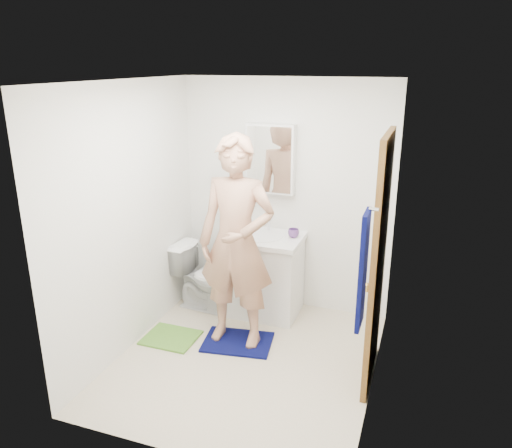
{
  "coord_description": "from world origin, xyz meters",
  "views": [
    {
      "loc": [
        1.36,
        -3.6,
        2.55
      ],
      "look_at": [
        0.01,
        0.25,
        1.2
      ],
      "focal_mm": 35.0,
      "sensor_mm": 36.0,
      "label": 1
    }
  ],
  "objects": [
    {
      "name": "green_rug",
      "position": [
        -0.81,
        0.1,
        0.01
      ],
      "size": [
        0.5,
        0.42,
        0.02
      ],
      "primitive_type": "cube",
      "rotation": [
        0.0,
        0.0,
        -0.01
      ],
      "color": "#5B9632",
      "rests_on": "floor"
    },
    {
      "name": "wall_front",
      "position": [
        0.0,
        -1.21,
        1.2
      ],
      "size": [
        2.2,
        0.02,
        2.4
      ],
      "primitive_type": "cube",
      "color": "white",
      "rests_on": "ground"
    },
    {
      "name": "toothbrush_cup",
      "position": [
        0.15,
        0.98,
        0.89
      ],
      "size": [
        0.13,
        0.13,
        0.09
      ],
      "primitive_type": "imported",
      "rotation": [
        0.0,
        0.0,
        0.21
      ],
      "color": "#623A80",
      "rests_on": "countertop"
    },
    {
      "name": "wall_left",
      "position": [
        -1.11,
        0.0,
        1.2
      ],
      "size": [
        0.02,
        2.4,
        2.4
      ],
      "primitive_type": "cube",
      "color": "white",
      "rests_on": "ground"
    },
    {
      "name": "floor",
      "position": [
        0.0,
        0.0,
        -0.01
      ],
      "size": [
        2.2,
        2.4,
        0.02
      ],
      "primitive_type": "cube",
      "color": "beige",
      "rests_on": "ground"
    },
    {
      "name": "door_knob",
      "position": [
        1.03,
        -0.17,
        0.95
      ],
      "size": [
        0.07,
        0.07,
        0.07
      ],
      "primitive_type": "sphere",
      "color": "gold",
      "rests_on": "door"
    },
    {
      "name": "towel_hook",
      "position": [
        1.07,
        -0.57,
        1.67
      ],
      "size": [
        0.06,
        0.02,
        0.02
      ],
      "primitive_type": "cylinder",
      "rotation": [
        0.0,
        1.57,
        0.0
      ],
      "color": "silver",
      "rests_on": "wall_right"
    },
    {
      "name": "bath_mat",
      "position": [
        -0.17,
        0.23,
        0.01
      ],
      "size": [
        0.69,
        0.54,
        0.02
      ],
      "primitive_type": "cube",
      "rotation": [
        0.0,
        0.0,
        0.15
      ],
      "color": "#070B44",
      "rests_on": "floor"
    },
    {
      "name": "faucet",
      "position": [
        -0.15,
        1.09,
        0.91
      ],
      "size": [
        0.03,
        0.03,
        0.12
      ],
      "primitive_type": "cylinder",
      "color": "silver",
      "rests_on": "countertop"
    },
    {
      "name": "medicine_cabinet",
      "position": [
        -0.15,
        1.14,
        1.6
      ],
      "size": [
        0.5,
        0.12,
        0.7
      ],
      "primitive_type": "cube",
      "color": "white",
      "rests_on": "wall_back"
    },
    {
      "name": "ceiling",
      "position": [
        0.0,
        0.0,
        2.41
      ],
      "size": [
        2.2,
        2.4,
        0.02
      ],
      "primitive_type": "cube",
      "color": "white",
      "rests_on": "ground"
    },
    {
      "name": "toilet",
      "position": [
        -0.74,
        0.79,
        0.35
      ],
      "size": [
        0.73,
        0.46,
        0.71
      ],
      "primitive_type": "imported",
      "rotation": [
        0.0,
        0.0,
        1.48
      ],
      "color": "white",
      "rests_on": "floor"
    },
    {
      "name": "sink_basin",
      "position": [
        -0.15,
        0.91,
        0.84
      ],
      "size": [
        0.4,
        0.4,
        0.03
      ],
      "primitive_type": "cylinder",
      "color": "white",
      "rests_on": "countertop"
    },
    {
      "name": "countertop",
      "position": [
        -0.15,
        0.91,
        0.83
      ],
      "size": [
        0.79,
        0.59,
        0.05
      ],
      "primitive_type": "cube",
      "color": "white",
      "rests_on": "vanity_cabinet"
    },
    {
      "name": "vanity_cabinet",
      "position": [
        -0.15,
        0.91,
        0.4
      ],
      "size": [
        0.75,
        0.55,
        0.8
      ],
      "primitive_type": "cube",
      "color": "white",
      "rests_on": "floor"
    },
    {
      "name": "mirror_panel",
      "position": [
        -0.15,
        1.08,
        1.6
      ],
      "size": [
        0.46,
        0.01,
        0.66
      ],
      "primitive_type": "cube",
      "color": "white",
      "rests_on": "wall_back"
    },
    {
      "name": "soap_dispenser",
      "position": [
        -0.42,
        0.84,
        0.94
      ],
      "size": [
        0.08,
        0.09,
        0.18
      ],
      "primitive_type": "imported",
      "rotation": [
        0.0,
        0.0,
        0.02
      ],
      "color": "#C75C77",
      "rests_on": "countertop"
    },
    {
      "name": "wall_right",
      "position": [
        1.11,
        0.0,
        1.2
      ],
      "size": [
        0.02,
        2.4,
        2.4
      ],
      "primitive_type": "cube",
      "color": "white",
      "rests_on": "ground"
    },
    {
      "name": "door",
      "position": [
        1.07,
        0.15,
        1.02
      ],
      "size": [
        0.05,
        0.8,
        2.05
      ],
      "primitive_type": "cube",
      "color": "brown",
      "rests_on": "ground"
    },
    {
      "name": "man",
      "position": [
        -0.19,
        0.27,
        0.99
      ],
      "size": [
        0.71,
        0.47,
        1.94
      ],
      "primitive_type": "imported",
      "rotation": [
        0.0,
        0.0,
        0.01
      ],
      "color": "tan",
      "rests_on": "bath_mat"
    },
    {
      "name": "wall_back",
      "position": [
        0.0,
        1.21,
        1.2
      ],
      "size": [
        2.2,
        0.02,
        2.4
      ],
      "primitive_type": "cube",
      "color": "white",
      "rests_on": "ground"
    },
    {
      "name": "towel",
      "position": [
        1.03,
        -0.57,
        1.25
      ],
      "size": [
        0.03,
        0.24,
        0.8
      ],
      "primitive_type": "cube",
      "color": "#070B44",
      "rests_on": "wall_right"
    }
  ]
}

